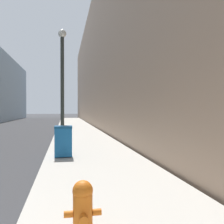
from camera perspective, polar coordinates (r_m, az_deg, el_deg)
sidewalk_right at (r=20.18m, az=-7.74°, el=-4.45°), size 3.49×60.00×0.15m
building_right_stone at (r=29.88m, az=6.88°, el=10.46°), size 12.00×60.00×13.92m
fire_hydrant at (r=3.61m, az=-6.70°, el=-20.77°), size 0.50×0.39×0.76m
trash_bin at (r=9.23m, az=-11.06°, el=-6.49°), size 0.62×0.64×1.11m
lamppost at (r=11.50m, az=-11.29°, el=6.18°), size 0.36×0.36×5.30m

